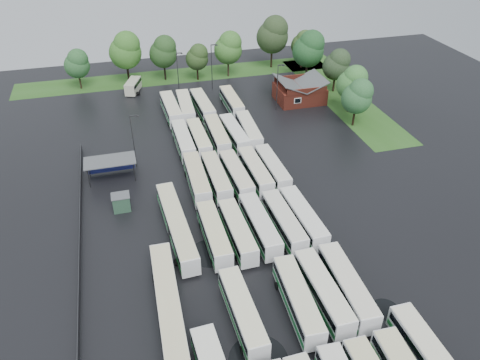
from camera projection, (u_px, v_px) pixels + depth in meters
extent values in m
plane|color=black|center=(249.00, 244.00, 63.82)|extent=(160.00, 160.00, 0.00)
cube|color=maroon|center=(299.00, 94.00, 102.55)|extent=(10.00, 8.00, 3.40)
cube|color=#4C4F51|center=(289.00, 83.00, 100.56)|extent=(5.07, 8.60, 2.19)
cube|color=#4C4F51|center=(311.00, 81.00, 101.66)|extent=(5.07, 8.60, 2.19)
cube|color=maroon|center=(307.00, 91.00, 98.12)|extent=(9.00, 0.20, 1.20)
cube|color=silver|center=(298.00, 101.00, 98.69)|extent=(1.60, 0.12, 1.20)
cylinder|color=#2D2D30|center=(89.00, 178.00, 74.35)|extent=(0.16, 0.16, 3.40)
cylinder|color=#2D2D30|center=(135.00, 172.00, 75.94)|extent=(0.16, 0.16, 3.40)
cylinder|color=#2D2D30|center=(89.00, 168.00, 76.92)|extent=(0.16, 0.16, 3.40)
cylinder|color=#2D2D30|center=(133.00, 162.00, 78.51)|extent=(0.16, 0.16, 3.40)
cube|color=#4C4F51|center=(110.00, 161.00, 75.43)|extent=(8.20, 4.20, 0.15)
cube|color=navy|center=(111.00, 165.00, 78.01)|extent=(7.60, 0.08, 2.60)
cube|color=#294C36|center=(121.00, 203.00, 69.67)|extent=(2.50, 2.00, 2.50)
cube|color=#4C4F51|center=(120.00, 196.00, 68.94)|extent=(2.70, 2.20, 0.12)
cube|color=#2A591C|center=(184.00, 75.00, 116.30)|extent=(80.00, 10.00, 0.01)
cube|color=#2A591C|center=(340.00, 96.00, 105.70)|extent=(10.00, 50.00, 0.01)
cube|color=#2D2D30|center=(80.00, 232.00, 65.01)|extent=(0.10, 50.00, 1.20)
cube|color=white|center=(242.00, 312.00, 51.76)|extent=(2.76, 11.76, 2.68)
cube|color=black|center=(243.00, 309.00, 51.46)|extent=(2.81, 11.30, 0.86)
cube|color=#17742A|center=(242.00, 316.00, 52.08)|extent=(2.80, 11.53, 0.59)
cube|color=#F6EEBF|center=(243.00, 304.00, 50.99)|extent=(2.65, 11.41, 0.12)
cylinder|color=black|center=(252.00, 348.00, 49.49)|extent=(2.49, 0.94, 0.94)
cylinder|color=black|center=(234.00, 296.00, 55.51)|extent=(2.49, 0.94, 0.94)
cube|color=white|center=(298.00, 300.00, 53.17)|extent=(3.09, 12.08, 2.74)
cube|color=black|center=(298.00, 297.00, 52.87)|extent=(3.13, 11.60, 0.88)
cube|color=#0D6928|center=(297.00, 304.00, 53.51)|extent=(3.13, 11.84, 0.60)
cube|color=beige|center=(299.00, 291.00, 52.38)|extent=(2.98, 11.72, 0.12)
cylinder|color=black|center=(310.00, 335.00, 50.85)|extent=(2.54, 0.96, 0.96)
cylinder|color=black|center=(286.00, 285.00, 57.01)|extent=(2.54, 0.96, 0.96)
cube|color=white|center=(323.00, 292.00, 54.21)|extent=(2.68, 12.08, 2.76)
cube|color=black|center=(323.00, 288.00, 53.91)|extent=(2.73, 11.60, 0.88)
cube|color=#166A2B|center=(322.00, 295.00, 54.55)|extent=(2.72, 11.84, 0.61)
cube|color=white|center=(324.00, 283.00, 53.42)|extent=(2.57, 11.71, 0.12)
cylinder|color=black|center=(336.00, 325.00, 51.88)|extent=(2.56, 0.96, 0.96)
cylinder|color=black|center=(309.00, 277.00, 58.07)|extent=(2.56, 0.96, 0.96)
cube|color=white|center=(347.00, 286.00, 54.87)|extent=(3.00, 12.40, 2.82)
cube|color=black|center=(347.00, 283.00, 54.56)|extent=(3.04, 11.91, 0.90)
cube|color=#167631|center=(346.00, 290.00, 55.22)|extent=(3.04, 12.16, 0.62)
cube|color=silver|center=(348.00, 277.00, 54.06)|extent=(2.88, 12.03, 0.12)
cylinder|color=black|center=(361.00, 320.00, 52.49)|extent=(2.62, 0.99, 0.99)
cylinder|color=black|center=(331.00, 272.00, 58.82)|extent=(2.62, 0.99, 0.99)
cube|color=white|center=(214.00, 234.00, 62.83)|extent=(2.49, 11.82, 2.71)
cube|color=black|center=(214.00, 231.00, 62.53)|extent=(2.55, 11.34, 0.87)
cube|color=#13732D|center=(214.00, 237.00, 63.16)|extent=(2.54, 11.58, 0.60)
cube|color=beige|center=(214.00, 226.00, 62.06)|extent=(2.39, 11.46, 0.12)
cylinder|color=black|center=(221.00, 260.00, 60.55)|extent=(2.51, 0.94, 0.94)
cylinder|color=black|center=(208.00, 225.00, 66.62)|extent=(2.51, 0.94, 0.94)
cube|color=white|center=(237.00, 231.00, 63.30)|extent=(2.65, 11.78, 2.69)
cube|color=black|center=(237.00, 228.00, 63.00)|extent=(2.70, 11.31, 0.86)
cube|color=#086A1C|center=(237.00, 235.00, 63.63)|extent=(2.70, 11.54, 0.59)
cube|color=beige|center=(237.00, 223.00, 62.53)|extent=(2.55, 11.42, 0.12)
cylinder|color=black|center=(245.00, 257.00, 61.03)|extent=(2.49, 0.94, 0.94)
cylinder|color=black|center=(231.00, 222.00, 67.06)|extent=(2.49, 0.94, 0.94)
cube|color=white|center=(260.00, 225.00, 64.32)|extent=(2.74, 12.08, 2.76)
cube|color=black|center=(260.00, 222.00, 64.02)|extent=(2.79, 11.60, 0.88)
cube|color=#136D2E|center=(260.00, 229.00, 64.66)|extent=(2.78, 11.84, 0.61)
cube|color=silver|center=(260.00, 217.00, 63.53)|extent=(2.63, 11.71, 0.12)
cylinder|color=black|center=(268.00, 251.00, 61.99)|extent=(2.56, 0.96, 0.96)
cylinder|color=black|center=(252.00, 217.00, 68.18)|extent=(2.56, 0.96, 0.96)
cube|color=white|center=(284.00, 222.00, 65.00)|extent=(2.79, 12.00, 2.74)
cube|color=black|center=(284.00, 219.00, 64.69)|extent=(2.84, 11.52, 0.88)
cube|color=#0E6921|center=(283.00, 225.00, 65.33)|extent=(2.84, 11.76, 0.60)
cube|color=silver|center=(284.00, 214.00, 64.21)|extent=(2.69, 11.63, 0.12)
cylinder|color=black|center=(293.00, 247.00, 62.68)|extent=(2.54, 0.95, 0.95)
cylinder|color=black|center=(274.00, 213.00, 68.82)|extent=(2.54, 0.95, 0.95)
cube|color=white|center=(303.00, 218.00, 65.68)|extent=(2.90, 12.19, 2.78)
cube|color=black|center=(303.00, 215.00, 65.38)|extent=(2.95, 11.71, 0.89)
cube|color=#09671D|center=(303.00, 221.00, 66.02)|extent=(2.95, 11.95, 0.61)
cube|color=white|center=(304.00, 210.00, 64.89)|extent=(2.79, 11.82, 0.12)
cylinder|color=black|center=(313.00, 243.00, 63.34)|extent=(2.57, 0.97, 0.97)
cylinder|color=black|center=(292.00, 210.00, 69.57)|extent=(2.57, 0.97, 0.97)
cube|color=white|center=(197.00, 179.00, 73.93)|extent=(2.81, 12.38, 2.83)
cube|color=black|center=(197.00, 176.00, 73.62)|extent=(2.87, 11.89, 0.90)
cube|color=#166526|center=(197.00, 182.00, 74.27)|extent=(2.86, 12.14, 0.62)
cube|color=beige|center=(196.00, 171.00, 73.12)|extent=(2.70, 12.01, 0.12)
cylinder|color=black|center=(202.00, 200.00, 71.54)|extent=(2.62, 0.99, 0.99)
cylinder|color=black|center=(193.00, 173.00, 77.88)|extent=(2.62, 0.99, 0.99)
cube|color=white|center=(216.00, 177.00, 74.41)|extent=(2.55, 12.01, 2.75)
cube|color=black|center=(216.00, 174.00, 74.11)|extent=(2.61, 11.53, 0.88)
cube|color=#0A6C22|center=(216.00, 180.00, 74.75)|extent=(2.60, 11.77, 0.60)
cube|color=beige|center=(216.00, 170.00, 73.63)|extent=(2.45, 11.65, 0.12)
cylinder|color=black|center=(222.00, 198.00, 72.09)|extent=(2.55, 0.96, 0.96)
cylinder|color=black|center=(211.00, 172.00, 78.26)|extent=(2.55, 0.96, 0.96)
cube|color=white|center=(236.00, 175.00, 74.91)|extent=(2.89, 12.00, 2.73)
cube|color=black|center=(236.00, 172.00, 74.61)|extent=(2.93, 11.52, 0.87)
cube|color=#0E7320|center=(236.00, 178.00, 75.24)|extent=(2.93, 11.76, 0.60)
cube|color=beige|center=(236.00, 168.00, 74.13)|extent=(2.77, 11.64, 0.12)
cylinder|color=black|center=(243.00, 195.00, 72.60)|extent=(2.53, 0.95, 0.95)
cylinder|color=black|center=(230.00, 170.00, 78.73)|extent=(2.53, 0.95, 0.95)
cube|color=white|center=(255.00, 171.00, 75.88)|extent=(2.74, 12.01, 2.74)
cube|color=black|center=(255.00, 168.00, 75.58)|extent=(2.79, 11.53, 0.88)
cube|color=#1A7330|center=(255.00, 174.00, 76.21)|extent=(2.79, 11.77, 0.60)
cube|color=beige|center=(255.00, 164.00, 75.09)|extent=(2.63, 11.64, 0.12)
cylinder|color=black|center=(262.00, 191.00, 73.57)|extent=(2.54, 0.96, 0.96)
cylinder|color=black|center=(249.00, 166.00, 79.71)|extent=(2.54, 0.96, 0.96)
cube|color=white|center=(272.00, 168.00, 76.70)|extent=(2.66, 11.72, 2.67)
cube|color=black|center=(272.00, 166.00, 76.41)|extent=(2.71, 11.25, 0.86)
cube|color=#046B19|center=(272.00, 171.00, 77.03)|extent=(2.70, 11.48, 0.59)
cube|color=silver|center=(273.00, 161.00, 75.94)|extent=(2.55, 11.36, 0.12)
cylinder|color=black|center=(279.00, 187.00, 74.45)|extent=(2.48, 0.93, 0.93)
cylinder|color=black|center=(265.00, 164.00, 80.44)|extent=(2.48, 0.93, 0.93)
cube|color=white|center=(183.00, 141.00, 84.47)|extent=(2.55, 11.98, 2.74)
cube|color=black|center=(183.00, 138.00, 84.16)|extent=(2.61, 11.50, 0.88)
cube|color=#186527|center=(183.00, 144.00, 84.80)|extent=(2.60, 11.74, 0.60)
cube|color=white|center=(183.00, 134.00, 83.68)|extent=(2.45, 11.62, 0.12)
cylinder|color=black|center=(187.00, 158.00, 82.15)|extent=(2.54, 0.96, 0.96)
cylinder|color=black|center=(180.00, 138.00, 88.30)|extent=(2.54, 0.96, 0.96)
cube|color=white|center=(199.00, 139.00, 85.18)|extent=(2.57, 11.71, 2.68)
cube|color=black|center=(199.00, 136.00, 84.89)|extent=(2.62, 11.24, 0.86)
cube|color=#1D6D35|center=(199.00, 141.00, 85.51)|extent=(2.61, 11.47, 0.59)
cube|color=#F1EBB2|center=(199.00, 132.00, 84.41)|extent=(2.47, 11.35, 0.12)
cylinder|color=black|center=(203.00, 155.00, 82.92)|extent=(2.48, 0.93, 0.93)
cylinder|color=black|center=(196.00, 136.00, 88.92)|extent=(2.48, 0.93, 0.93)
cube|color=white|center=(217.00, 135.00, 86.15)|extent=(2.71, 12.21, 2.79)
cube|color=black|center=(217.00, 132.00, 85.84)|extent=(2.76, 11.73, 0.89)
cube|color=#146628|center=(217.00, 138.00, 86.49)|extent=(2.76, 11.97, 0.61)
cube|color=beige|center=(217.00, 128.00, 85.34)|extent=(2.60, 11.85, 0.12)
cylinder|color=black|center=(222.00, 152.00, 83.79)|extent=(2.59, 0.97, 0.97)
cylinder|color=black|center=(213.00, 132.00, 90.05)|extent=(2.59, 0.97, 0.97)
cube|color=white|center=(234.00, 134.00, 86.72)|extent=(2.95, 11.92, 2.71)
cube|color=black|center=(234.00, 131.00, 86.42)|extent=(2.99, 11.45, 0.87)
cube|color=#127525|center=(234.00, 137.00, 87.05)|extent=(2.99, 11.69, 0.60)
cube|color=white|center=(234.00, 127.00, 85.94)|extent=(2.84, 11.57, 0.12)
cylinder|color=black|center=(240.00, 150.00, 84.43)|extent=(2.51, 0.95, 0.95)
cylinder|color=black|center=(229.00, 131.00, 90.51)|extent=(2.51, 0.95, 0.95)
cube|color=white|center=(249.00, 131.00, 87.61)|extent=(3.03, 12.13, 2.76)
cube|color=black|center=(249.00, 128.00, 87.30)|extent=(3.07, 11.65, 0.88)
cube|color=#05661E|center=(249.00, 134.00, 87.95)|extent=(3.07, 11.89, 0.61)
cube|color=silver|center=(249.00, 124.00, 86.82)|extent=(2.92, 11.77, 0.12)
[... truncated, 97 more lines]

